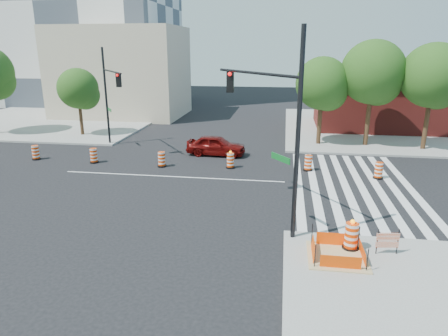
% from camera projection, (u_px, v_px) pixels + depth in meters
% --- Properties ---
extents(ground, '(120.00, 120.00, 0.00)m').
position_uv_depth(ground, '(172.00, 177.00, 24.93)').
color(ground, black).
rests_on(ground, ground).
extents(sidewalk_ne, '(22.00, 22.00, 0.15)m').
position_uv_depth(sidewalk_ne, '(398.00, 128.00, 39.35)').
color(sidewalk_ne, gray).
rests_on(sidewalk_ne, ground).
extents(sidewalk_nw, '(22.00, 22.00, 0.15)m').
position_uv_depth(sidewalk_nw, '(60.00, 119.00, 44.52)').
color(sidewalk_nw, gray).
rests_on(sidewalk_nw, ground).
extents(crosswalk_east, '(6.75, 13.50, 0.01)m').
position_uv_depth(crosswalk_east, '(353.00, 185.00, 23.35)').
color(crosswalk_east, silver).
rests_on(crosswalk_east, ground).
extents(lane_centerline, '(14.00, 0.12, 0.01)m').
position_uv_depth(lane_centerline, '(172.00, 176.00, 24.93)').
color(lane_centerline, silver).
rests_on(lane_centerline, ground).
extents(excavation_pit, '(2.20, 2.20, 0.90)m').
position_uv_depth(excavation_pit, '(337.00, 255.00, 15.06)').
color(excavation_pit, tan).
rests_on(excavation_pit, ground).
extents(brick_storefront, '(16.50, 8.50, 4.60)m').
position_uv_depth(brick_storefront, '(401.00, 106.00, 38.70)').
color(brick_storefront, maroon).
rests_on(brick_storefront, ground).
extents(beige_midrise, '(14.00, 10.00, 10.00)m').
position_uv_depth(beige_midrise, '(122.00, 72.00, 46.01)').
color(beige_midrise, '#C2B194').
rests_on(beige_midrise, ground).
extents(red_coupe, '(4.48, 2.05, 1.49)m').
position_uv_depth(red_coupe, '(216.00, 145.00, 29.69)').
color(red_coupe, '#5A0907').
rests_on(red_coupe, ground).
extents(signal_pole_se, '(3.96, 5.15, 8.41)m').
position_uv_depth(signal_pole_se, '(272.00, 112.00, 16.73)').
color(signal_pole_se, black).
rests_on(signal_pole_se, ground).
extents(signal_pole_nw, '(3.48, 4.75, 7.62)m').
position_uv_depth(signal_pole_nw, '(110.00, 89.00, 30.49)').
color(signal_pole_nw, black).
rests_on(signal_pole_nw, ground).
extents(pit_drum, '(0.64, 0.64, 1.27)m').
position_uv_depth(pit_drum, '(351.00, 237.00, 15.50)').
color(pit_drum, black).
rests_on(pit_drum, ground).
extents(barricade, '(0.87, 0.17, 1.03)m').
position_uv_depth(barricade, '(388.00, 240.00, 15.16)').
color(barricade, '#DE3A04').
rests_on(barricade, ground).
extents(tree_north_b, '(3.55, 3.55, 6.04)m').
position_uv_depth(tree_north_b, '(79.00, 91.00, 35.24)').
color(tree_north_b, '#382314').
rests_on(tree_north_b, ground).
extents(tree_north_c, '(4.18, 4.18, 7.10)m').
position_uv_depth(tree_north_c, '(323.00, 87.00, 31.60)').
color(tree_north_c, '#382314').
rests_on(tree_north_c, ground).
extents(tree_north_d, '(4.93, 4.93, 8.37)m').
position_uv_depth(tree_north_d, '(373.00, 76.00, 30.90)').
color(tree_north_d, '#382314').
rests_on(tree_north_d, ground).
extents(tree_north_e, '(4.79, 4.79, 8.14)m').
position_uv_depth(tree_north_e, '(433.00, 79.00, 29.70)').
color(tree_north_e, '#382314').
rests_on(tree_north_e, ground).
extents(median_drum_0, '(0.60, 0.60, 1.02)m').
position_uv_depth(median_drum_0, '(36.00, 153.00, 28.58)').
color(median_drum_0, black).
rests_on(median_drum_0, ground).
extents(median_drum_1, '(0.60, 0.60, 1.02)m').
position_uv_depth(median_drum_1, '(94.00, 156.00, 27.77)').
color(median_drum_1, black).
rests_on(median_drum_1, ground).
extents(median_drum_2, '(0.60, 0.60, 1.02)m').
position_uv_depth(median_drum_2, '(162.00, 160.00, 26.86)').
color(median_drum_2, black).
rests_on(median_drum_2, ground).
extents(median_drum_3, '(0.60, 0.60, 1.18)m').
position_uv_depth(median_drum_3, '(230.00, 161.00, 26.56)').
color(median_drum_3, black).
rests_on(median_drum_3, ground).
extents(median_drum_4, '(0.60, 0.60, 1.02)m').
position_uv_depth(median_drum_4, '(308.00, 163.00, 26.01)').
color(median_drum_4, black).
rests_on(median_drum_4, ground).
extents(median_drum_5, '(0.60, 0.60, 1.02)m').
position_uv_depth(median_drum_5, '(379.00, 171.00, 24.42)').
color(median_drum_5, black).
rests_on(median_drum_5, ground).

